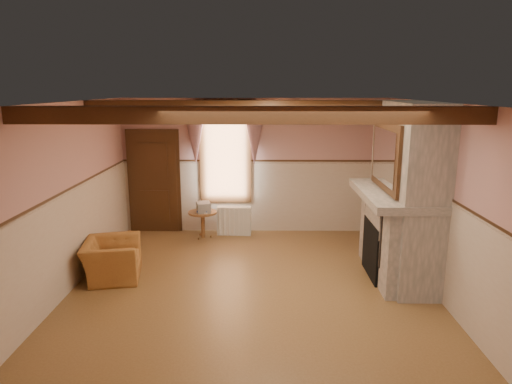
{
  "coord_description": "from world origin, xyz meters",
  "views": [
    {
      "loc": [
        0.15,
        -6.4,
        3.0
      ],
      "look_at": [
        0.06,
        0.8,
        1.35
      ],
      "focal_mm": 32.0,
      "sensor_mm": 36.0,
      "label": 1
    }
  ],
  "objects_px": {
    "radiator": "(234,221)",
    "bowl": "(399,191)",
    "oil_lamp": "(385,175)",
    "side_table": "(203,225)",
    "mantel_clock": "(384,177)",
    "armchair": "(112,259)"
  },
  "relations": [
    {
      "from": "side_table",
      "to": "mantel_clock",
      "type": "xyz_separation_m",
      "value": [
        3.29,
        -1.24,
        1.25
      ]
    },
    {
      "from": "armchair",
      "to": "bowl",
      "type": "xyz_separation_m",
      "value": [
        4.49,
        -0.08,
        1.15
      ]
    },
    {
      "from": "side_table",
      "to": "bowl",
      "type": "xyz_separation_m",
      "value": [
        3.29,
        -2.13,
        1.19
      ]
    },
    {
      "from": "side_table",
      "to": "mantel_clock",
      "type": "height_order",
      "value": "mantel_clock"
    },
    {
      "from": "armchair",
      "to": "side_table",
      "type": "relative_size",
      "value": 1.66
    },
    {
      "from": "side_table",
      "to": "oil_lamp",
      "type": "height_order",
      "value": "oil_lamp"
    },
    {
      "from": "bowl",
      "to": "radiator",
      "type": "bearing_deg",
      "value": 138.88
    },
    {
      "from": "side_table",
      "to": "radiator",
      "type": "bearing_deg",
      "value": 17.16
    },
    {
      "from": "side_table",
      "to": "mantel_clock",
      "type": "bearing_deg",
      "value": -20.58
    },
    {
      "from": "armchair",
      "to": "oil_lamp",
      "type": "distance_m",
      "value": 4.72
    },
    {
      "from": "bowl",
      "to": "armchair",
      "type": "bearing_deg",
      "value": 178.94
    },
    {
      "from": "side_table",
      "to": "oil_lamp",
      "type": "relative_size",
      "value": 2.07
    },
    {
      "from": "armchair",
      "to": "mantel_clock",
      "type": "relative_size",
      "value": 4.01
    },
    {
      "from": "oil_lamp",
      "to": "side_table",
      "type": "bearing_deg",
      "value": 158.18
    },
    {
      "from": "side_table",
      "to": "radiator",
      "type": "distance_m",
      "value": 0.66
    },
    {
      "from": "side_table",
      "to": "armchair",
      "type": "bearing_deg",
      "value": -120.47
    },
    {
      "from": "radiator",
      "to": "bowl",
      "type": "distance_m",
      "value": 3.72
    },
    {
      "from": "radiator",
      "to": "bowl",
      "type": "relative_size",
      "value": 1.88
    },
    {
      "from": "oil_lamp",
      "to": "bowl",
      "type": "bearing_deg",
      "value": -90.0
    },
    {
      "from": "bowl",
      "to": "oil_lamp",
      "type": "xyz_separation_m",
      "value": [
        0.0,
        0.81,
        0.09
      ]
    },
    {
      "from": "bowl",
      "to": "oil_lamp",
      "type": "relative_size",
      "value": 1.33
    },
    {
      "from": "radiator",
      "to": "oil_lamp",
      "type": "bearing_deg",
      "value": -26.86
    }
  ]
}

